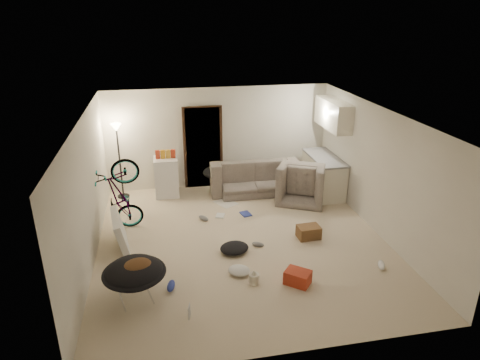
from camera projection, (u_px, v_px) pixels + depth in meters
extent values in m
cube|color=beige|center=(242.00, 242.00, 8.37)|extent=(5.50, 6.00, 0.02)
cube|color=white|center=(242.00, 115.00, 7.43)|extent=(5.50, 6.00, 0.02)
cube|color=silver|center=(219.00, 137.00, 10.65)|extent=(5.50, 0.02, 2.50)
cube|color=silver|center=(291.00, 274.00, 5.16)|extent=(5.50, 0.02, 2.50)
cube|color=silver|center=(86.00, 194.00, 7.41)|extent=(0.02, 6.00, 2.50)
cube|color=silver|center=(380.00, 172.00, 8.40)|extent=(0.02, 6.00, 2.50)
cube|color=black|center=(203.00, 148.00, 10.62)|extent=(0.85, 0.10, 2.04)
cube|color=#372013|center=(203.00, 148.00, 10.60)|extent=(0.97, 0.04, 2.10)
cylinder|color=black|center=(124.00, 196.00, 10.35)|extent=(0.28, 0.28, 0.03)
cylinder|color=black|center=(120.00, 164.00, 10.04)|extent=(0.04, 0.04, 1.70)
cone|color=#FFE0A5|center=(116.00, 128.00, 9.71)|extent=(0.24, 0.24, 0.18)
cube|color=white|center=(323.00, 175.00, 10.46)|extent=(0.60, 1.50, 0.88)
cube|color=gray|center=(325.00, 158.00, 10.29)|extent=(0.64, 1.54, 0.04)
cube|color=white|center=(333.00, 114.00, 9.92)|extent=(0.38, 1.40, 0.65)
imported|color=#333A34|center=(253.00, 178.00, 10.62)|extent=(2.15, 0.87, 0.62)
imported|color=#333A34|center=(303.00, 185.00, 10.15)|extent=(1.37, 1.31, 0.70)
imported|color=black|center=(122.00, 211.00, 8.64)|extent=(1.64, 0.79, 0.93)
imported|color=#A92F19|center=(189.00, 320.00, 6.23)|extent=(0.24, 0.20, 0.02)
cube|color=white|center=(167.00, 177.00, 10.28)|extent=(0.57, 0.57, 0.95)
cube|color=#A92F19|center=(158.00, 157.00, 10.05)|extent=(0.11, 0.09, 0.30)
cube|color=orange|center=(163.00, 156.00, 10.07)|extent=(0.11, 0.08, 0.30)
cube|color=gold|center=(168.00, 156.00, 10.09)|extent=(0.11, 0.09, 0.30)
cube|color=#A92F19|center=(173.00, 156.00, 10.11)|extent=(0.12, 0.10, 0.30)
cylinder|color=silver|center=(136.00, 288.00, 6.60)|extent=(0.64, 0.64, 0.45)
ellipsoid|color=black|center=(134.00, 273.00, 6.50)|extent=(0.90, 0.90, 0.38)
torus|color=black|center=(134.00, 273.00, 6.50)|extent=(0.97, 0.97, 0.07)
ellipsoid|color=#54351D|center=(137.00, 267.00, 6.44)|extent=(0.60, 0.56, 0.22)
ellipsoid|color=black|center=(215.00, 172.00, 10.36)|extent=(0.62, 0.54, 0.28)
cube|color=silver|center=(120.00, 232.00, 8.04)|extent=(0.39, 1.03, 0.68)
cube|color=brown|center=(309.00, 232.00, 8.45)|extent=(0.45, 0.34, 0.25)
cube|color=#A92F19|center=(298.00, 277.00, 7.04)|extent=(0.50, 0.48, 0.23)
cylinder|color=beige|center=(254.00, 279.00, 7.05)|extent=(0.17, 0.17, 0.17)
cone|color=beige|center=(254.00, 272.00, 7.01)|extent=(0.10, 0.10, 0.08)
cube|color=silver|center=(226.00, 203.00, 10.01)|extent=(0.60, 0.64, 0.01)
cube|color=#2B3A9C|center=(246.00, 214.00, 9.45)|extent=(0.25, 0.30, 0.03)
cube|color=silver|center=(220.00, 216.00, 9.38)|extent=(0.24, 0.28, 0.02)
ellipsoid|color=#2B3A9C|center=(220.00, 196.00, 10.27)|extent=(0.28, 0.24, 0.10)
ellipsoid|color=slate|center=(204.00, 218.00, 9.18)|extent=(0.25, 0.28, 0.10)
ellipsoid|color=#2B3A9C|center=(171.00, 286.00, 6.92)|extent=(0.18, 0.32, 0.11)
ellipsoid|color=slate|center=(258.00, 244.00, 8.17)|extent=(0.26, 0.20, 0.09)
ellipsoid|color=white|center=(381.00, 265.00, 7.49)|extent=(0.22, 0.31, 0.11)
ellipsoid|color=black|center=(234.00, 248.00, 7.96)|extent=(0.61, 0.55, 0.17)
ellipsoid|color=black|center=(233.00, 187.00, 10.72)|extent=(0.58, 0.55, 0.14)
ellipsoid|color=silver|center=(239.00, 270.00, 7.32)|extent=(0.50, 0.48, 0.12)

